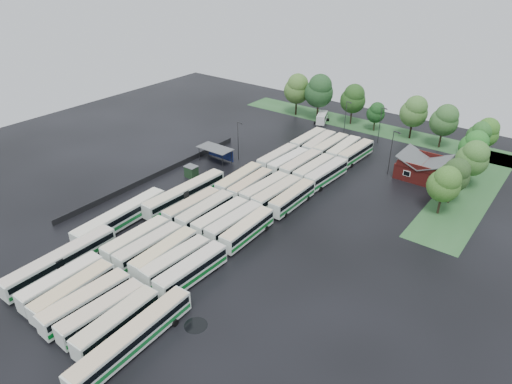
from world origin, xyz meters
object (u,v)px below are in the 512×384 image
Objects in this scene: brick_building at (423,170)px; artic_bus_west_a at (61,261)px; artic_bus_east at (133,338)px; minibus at (322,117)px.

brick_building is 73.74m from artic_bus_west_a.
minibus is (-23.10, 86.64, -0.38)m from artic_bus_east.
artic_bus_west_a is 21.60m from artic_bus_east.
brick_building is 70.41m from artic_bus_east.
brick_building is 1.50× the size of minibus.
brick_building is 38.98m from minibus.
brick_building reaches higher than artic_bus_east.
artic_bus_west_a is 2.79× the size of minibus.
artic_bus_east is (21.31, -3.54, -0.01)m from artic_bus_west_a.
brick_building is at bearing 77.88° from artic_bus_east.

